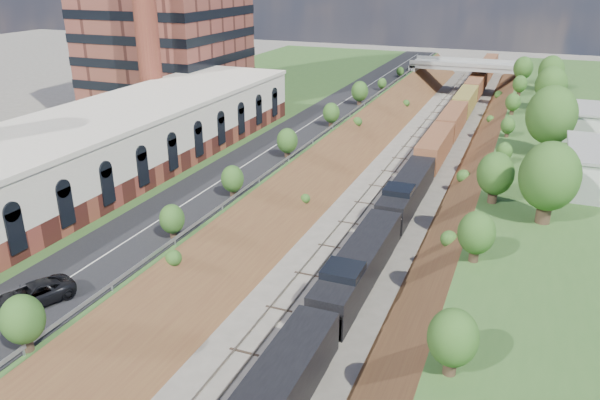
{
  "coord_description": "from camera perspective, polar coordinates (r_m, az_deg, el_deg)",
  "views": [
    {
      "loc": [
        14.76,
        -13.31,
        26.62
      ],
      "look_at": [
        -4.55,
        34.52,
        6.0
      ],
      "focal_mm": 35.0,
      "sensor_mm": 36.0,
      "label": 1
    }
  ],
  "objects": [
    {
      "name": "guardrail",
      "position": [
        80.46,
        2.24,
        6.59
      ],
      "size": [
        0.1,
        171.0,
        0.7
      ],
      "color": "#99999E",
      "rests_on": "platform_left"
    },
    {
      "name": "embankment_right",
      "position": [
        78.09,
        17.87,
        0.76
      ],
      "size": [
        10.0,
        180.0,
        10.0
      ],
      "primitive_type": "cube",
      "rotation": [
        0.0,
        0.79,
        0.0
      ],
      "color": "brown",
      "rests_on": "ground"
    },
    {
      "name": "rail_right_track",
      "position": [
        78.91,
        11.83,
        1.66
      ],
      "size": [
        1.58,
        180.0,
        0.18
      ],
      "primitive_type": "cube",
      "color": "gray",
      "rests_on": "ground"
    },
    {
      "name": "suv",
      "position": [
        44.25,
        -24.58,
        -8.39
      ],
      "size": [
        4.39,
        5.94,
        1.5
      ],
      "primitive_type": "imported",
      "rotation": [
        0.0,
        0.0,
        -0.4
      ],
      "color": "black",
      "rests_on": "road"
    },
    {
      "name": "overpass",
      "position": [
        137.84,
        15.92,
        11.92
      ],
      "size": [
        24.5,
        8.3,
        7.4
      ],
      "color": "gray",
      "rests_on": "ground"
    },
    {
      "name": "platform_left",
      "position": [
        90.76,
        -10.75,
        5.99
      ],
      "size": [
        44.0,
        180.0,
        5.0
      ],
      "primitive_type": "cube",
      "color": "#365D26",
      "rests_on": "ground"
    },
    {
      "name": "freight_train",
      "position": [
        100.16,
        14.48,
        7.24
      ],
      "size": [
        3.08,
        156.93,
        4.6
      ],
      "color": "black",
      "rests_on": "ground"
    },
    {
      "name": "commercial_building",
      "position": [
        69.21,
        -17.26,
        5.63
      ],
      "size": [
        14.3,
        62.3,
        7.0
      ],
      "color": "maroon",
      "rests_on": "platform_left"
    },
    {
      "name": "rail_left_track",
      "position": [
        79.88,
        8.18,
        2.16
      ],
      "size": [
        1.58,
        180.0,
        0.18
      ],
      "primitive_type": "cube",
      "color": "gray",
      "rests_on": "ground"
    },
    {
      "name": "road",
      "position": [
        82.2,
        -0.43,
        6.57
      ],
      "size": [
        8.0,
        180.0,
        0.1
      ],
      "primitive_type": "cube",
      "color": "black",
      "rests_on": "platform_left"
    },
    {
      "name": "white_building_far",
      "position": [
        89.91,
        26.85,
        6.71
      ],
      "size": [
        8.0,
        10.0,
        3.6
      ],
      "primitive_type": "cube",
      "color": "silver",
      "rests_on": "platform_right"
    },
    {
      "name": "tree_left_crest",
      "position": [
        46.89,
        -15.06,
        -3.7
      ],
      "size": [
        2.45,
        2.45,
        3.55
      ],
      "color": "#473323",
      "rests_on": "platform_left"
    },
    {
      "name": "embankment_left",
      "position": [
        82.14,
        2.49,
        2.86
      ],
      "size": [
        10.0,
        180.0,
        10.0
      ],
      "primitive_type": "cube",
      "rotation": [
        0.0,
        0.79,
        0.0
      ],
      "color": "brown",
      "rests_on": "ground"
    },
    {
      "name": "tree_right_large",
      "position": [
        56.07,
        23.16,
        2.08
      ],
      "size": [
        5.25,
        5.25,
        7.61
      ],
      "color": "#473323",
      "rests_on": "platform_right"
    }
  ]
}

